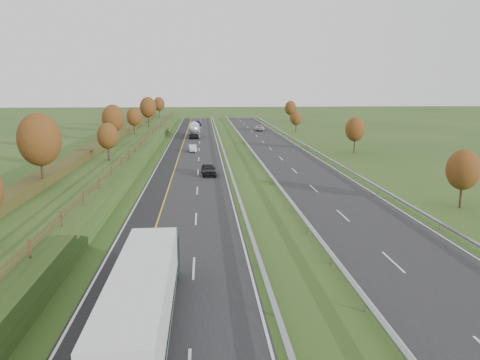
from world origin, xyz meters
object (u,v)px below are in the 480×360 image
object	(u,v)px
car_dark_near	(209,169)
box_lorry	(145,297)
car_silver_mid	(193,148)
road_tanker	(194,129)
car_oncoming	(260,128)
car_small_far	(198,123)

from	to	relation	value
car_dark_near	box_lorry	bearing A→B (deg)	-98.03
box_lorry	car_silver_mid	size ratio (longest dim) A/B	4.16
box_lorry	car_dark_near	distance (m)	43.03
road_tanker	car_oncoming	world-z (taller)	road_tanker
car_dark_near	car_oncoming	xyz separation A→B (m)	(14.89, 63.85, -0.08)
car_small_far	box_lorry	bearing A→B (deg)	-92.32
road_tanker	car_oncoming	size ratio (longest dim) A/B	2.10
box_lorry	car_oncoming	world-z (taller)	box_lorry
car_dark_near	car_silver_mid	xyz separation A→B (m)	(-2.68, 23.52, -0.17)
car_silver_mid	box_lorry	bearing A→B (deg)	-96.98
road_tanker	car_dark_near	size ratio (longest dim) A/B	2.34
car_dark_near	car_silver_mid	distance (m)	23.67
car_dark_near	car_silver_mid	bearing A→B (deg)	93.30
car_dark_near	car_small_far	bearing A→B (deg)	88.29
box_lorry	car_dark_near	bearing A→B (deg)	85.17
road_tanker	car_dark_near	bearing A→B (deg)	-86.76
car_small_far	car_oncoming	bearing A→B (deg)	-49.26
car_small_far	car_oncoming	size ratio (longest dim) A/B	0.85
car_small_far	road_tanker	bearing A→B (deg)	-92.80
box_lorry	car_oncoming	xyz separation A→B (m)	(18.52, 106.70, -1.55)
car_silver_mid	car_small_far	distance (m)	59.00
car_silver_mid	car_oncoming	xyz separation A→B (m)	(17.57, 40.33, 0.10)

